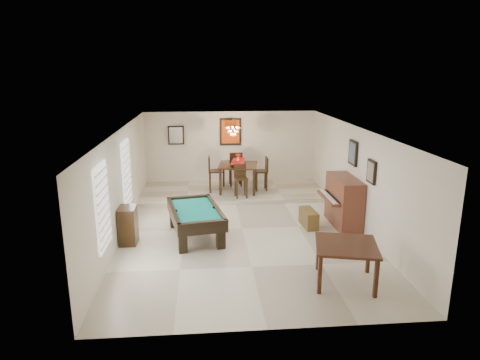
{
  "coord_description": "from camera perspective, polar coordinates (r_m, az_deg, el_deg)",
  "views": [
    {
      "loc": [
        -0.96,
        -10.44,
        4.04
      ],
      "look_at": [
        0.0,
        0.6,
        1.15
      ],
      "focal_mm": 32.0,
      "sensor_mm": 36.0,
      "label": 1
    }
  ],
  "objects": [
    {
      "name": "window_left_front",
      "position": [
        8.88,
        -17.85,
        -3.4
      ],
      "size": [
        0.06,
        1.0,
        1.7
      ],
      "primitive_type": "cube",
      "color": "white",
      "rests_on": "wall_left"
    },
    {
      "name": "wall_back",
      "position": [
        15.22,
        -1.27,
        4.24
      ],
      "size": [
        6.0,
        0.04,
        2.6
      ],
      "primitive_type": "cube",
      "color": "silver",
      "rests_on": "ground_plane"
    },
    {
      "name": "dining_chair_west",
      "position": [
        14.0,
        -3.32,
        0.83
      ],
      "size": [
        0.44,
        0.44,
        1.18
      ],
      "primitive_type": null,
      "rotation": [
        0.0,
        0.0,
        1.59
      ],
      "color": "black",
      "rests_on": "dining_step"
    },
    {
      "name": "dining_step",
      "position": [
        14.29,
        -0.92,
        -1.56
      ],
      "size": [
        6.0,
        2.5,
        0.12
      ],
      "primitive_type": "cube",
      "color": "beige",
      "rests_on": "ground_plane"
    },
    {
      "name": "dining_chair_south",
      "position": [
        13.32,
        0.13,
        -0.16
      ],
      "size": [
        0.42,
        0.42,
        1.04
      ],
      "primitive_type": null,
      "rotation": [
        0.0,
        0.0,
        0.1
      ],
      "color": "black",
      "rests_on": "dining_step"
    },
    {
      "name": "chandelier",
      "position": [
        13.79,
        -0.94,
        6.95
      ],
      "size": [
        0.44,
        0.44,
        0.6
      ],
      "primitive_type": null,
      "color": "#FFE5B2",
      "rests_on": "ceiling"
    },
    {
      "name": "piano_bench",
      "position": [
        11.45,
        9.15,
        -5.05
      ],
      "size": [
        0.36,
        0.82,
        0.44
      ],
      "primitive_type": "cube",
      "rotation": [
        0.0,
        0.0,
        0.07
      ],
      "color": "brown",
      "rests_on": "ground_plane"
    },
    {
      "name": "ground_plane",
      "position": [
        11.24,
        0.27,
        -6.51
      ],
      "size": [
        6.0,
        9.0,
        0.02
      ],
      "primitive_type": "cube",
      "color": "beige"
    },
    {
      "name": "wall_left",
      "position": [
        10.98,
        -15.51,
        -0.37
      ],
      "size": [
        0.04,
        9.0,
        2.6
      ],
      "primitive_type": "cube",
      "color": "silver",
      "rests_on": "ground_plane"
    },
    {
      "name": "dining_chair_east",
      "position": [
        14.14,
        2.82,
        0.83
      ],
      "size": [
        0.41,
        0.41,
        1.11
      ],
      "primitive_type": null,
      "rotation": [
        0.0,
        0.0,
        -1.56
      ],
      "color": "black",
      "rests_on": "dining_step"
    },
    {
      "name": "dining_table",
      "position": [
        14.03,
        -0.26,
        0.54
      ],
      "size": [
        1.4,
        1.4,
        1.02
      ],
      "primitive_type": null,
      "rotation": [
        0.0,
        0.0,
        -0.15
      ],
      "color": "black",
      "rests_on": "dining_step"
    },
    {
      "name": "upright_piano",
      "position": [
        11.54,
        12.95,
        -2.84
      ],
      "size": [
        0.88,
        1.56,
        1.3
      ],
      "primitive_type": null,
      "color": "brown",
      "rests_on": "ground_plane"
    },
    {
      "name": "pool_table",
      "position": [
        10.63,
        -5.95,
        -5.76
      ],
      "size": [
        1.51,
        2.29,
        0.71
      ],
      "primitive_type": null,
      "rotation": [
        0.0,
        0.0,
        0.18
      ],
      "color": "black",
      "rests_on": "ground_plane"
    },
    {
      "name": "back_mirror",
      "position": [
        15.09,
        -8.53,
        5.93
      ],
      "size": [
        0.55,
        0.06,
        0.65
      ],
      "primitive_type": "cube",
      "color": "white",
      "rests_on": "wall_back"
    },
    {
      "name": "wall_right",
      "position": [
        11.49,
        15.34,
        0.3
      ],
      "size": [
        0.04,
        9.0,
        2.6
      ],
      "primitive_type": "cube",
      "color": "silver",
      "rests_on": "ground_plane"
    },
    {
      "name": "ceiling",
      "position": [
        10.58,
        0.28,
        6.8
      ],
      "size": [
        6.0,
        9.0,
        0.04
      ],
      "primitive_type": "cube",
      "color": "white",
      "rests_on": "wall_back"
    },
    {
      "name": "square_table",
      "position": [
        8.64,
        13.86,
        -10.76
      ],
      "size": [
        1.39,
        1.39,
        0.8
      ],
      "primitive_type": null,
      "rotation": [
        0.0,
        0.0,
        -0.23
      ],
      "color": "#33180C",
      "rests_on": "ground_plane"
    },
    {
      "name": "back_painting",
      "position": [
        15.08,
        -1.28,
        6.46
      ],
      "size": [
        0.75,
        0.06,
        0.95
      ],
      "primitive_type": "cube",
      "color": "#D84C14",
      "rests_on": "wall_back"
    },
    {
      "name": "right_picture_upper",
      "position": [
        11.63,
        14.85,
        3.52
      ],
      "size": [
        0.06,
        0.55,
        0.65
      ],
      "primitive_type": "cube",
      "color": "slate",
      "rests_on": "wall_right"
    },
    {
      "name": "apothecary_chest",
      "position": [
        10.53,
        -14.69,
        -5.86
      ],
      "size": [
        0.39,
        0.59,
        0.89
      ],
      "primitive_type": "cube",
      "color": "black",
      "rests_on": "ground_plane"
    },
    {
      "name": "window_left_rear",
      "position": [
        11.53,
        -14.88,
        0.88
      ],
      "size": [
        0.06,
        1.0,
        1.7
      ],
      "primitive_type": "cube",
      "color": "white",
      "rests_on": "wall_left"
    },
    {
      "name": "wall_front",
      "position": [
        6.61,
        3.89,
        -9.91
      ],
      "size": [
        6.0,
        0.04,
        2.6
      ],
      "primitive_type": "cube",
      "color": "silver",
      "rests_on": "ground_plane"
    },
    {
      "name": "flower_vase",
      "position": [
        13.89,
        -0.26,
        3.08
      ],
      "size": [
        0.18,
        0.18,
        0.25
      ],
      "primitive_type": null,
      "rotation": [
        0.0,
        0.0,
        0.23
      ],
      "color": "#A5290E",
      "rests_on": "dining_table"
    },
    {
      "name": "right_picture_lower",
      "position": [
        10.48,
        17.13,
        1.06
      ],
      "size": [
        0.06,
        0.45,
        0.55
      ],
      "primitive_type": "cube",
      "color": "gray",
      "rests_on": "wall_right"
    },
    {
      "name": "dining_chair_north",
      "position": [
        14.71,
        -0.62,
        1.55
      ],
      "size": [
        0.46,
        0.46,
        1.19
      ],
      "primitive_type": null,
      "rotation": [
        0.0,
        0.0,
        3.18
      ],
      "color": "black",
      "rests_on": "dining_step"
    }
  ]
}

